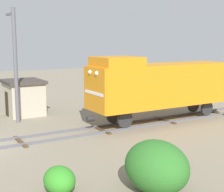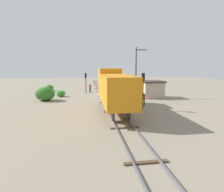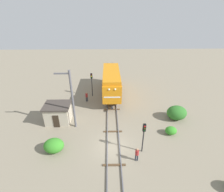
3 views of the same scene
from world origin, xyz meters
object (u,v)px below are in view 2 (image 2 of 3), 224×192
object	(u,v)px
worker_by_signal	(144,98)
locomotive	(114,87)
traffic_signal_near	(86,79)
traffic_signal_mid	(143,84)
worker_near_track	(90,87)
relay_hut	(152,89)
catenary_mast	(136,71)

from	to	relation	value
worker_by_signal	locomotive	bearing A→B (deg)	123.49
traffic_signal_near	traffic_signal_mid	world-z (taller)	traffic_signal_mid
locomotive	traffic_signal_near	xyz separation A→B (m)	(3.20, -13.58, -0.11)
traffic_signal_mid	worker_near_track	bearing A→B (deg)	-68.45
relay_hut	locomotive	bearing A→B (deg)	45.88
traffic_signal_mid	relay_hut	world-z (taller)	traffic_signal_mid
traffic_signal_near	relay_hut	bearing A→B (deg)	151.36
worker_by_signal	catenary_mast	world-z (taller)	catenary_mast
traffic_signal_near	worker_near_track	distance (m)	2.25
traffic_signal_mid	worker_by_signal	bearing A→B (deg)	-112.29
traffic_signal_near	catenary_mast	xyz separation A→B (m)	(-8.26, 4.67, 1.61)
traffic_signal_mid	locomotive	bearing A→B (deg)	2.73
relay_hut	worker_by_signal	bearing A→B (deg)	59.58
relay_hut	traffic_signal_near	bearing A→B (deg)	-28.64
locomotive	worker_by_signal	bearing A→B (deg)	-153.29
traffic_signal_near	traffic_signal_mid	xyz separation A→B (m)	(-6.60, 13.41, 0.30)
traffic_signal_near	catenary_mast	bearing A→B (deg)	150.52
traffic_signal_near	worker_by_signal	bearing A→B (deg)	122.85
catenary_mast	traffic_signal_near	bearing A→B (deg)	-29.48
relay_hut	traffic_signal_mid	bearing A→B (deg)	61.56
traffic_signal_near	traffic_signal_mid	bearing A→B (deg)	116.20
worker_near_track	relay_hut	distance (m)	12.20
worker_near_track	worker_by_signal	bearing A→B (deg)	94.88
locomotive	worker_near_track	world-z (taller)	locomotive
worker_by_signal	relay_hut	xyz separation A→B (m)	(-3.30, -5.62, 0.40)
worker_near_track	worker_by_signal	size ratio (longest dim) A/B	1.00
catenary_mast	traffic_signal_mid	bearing A→B (deg)	79.24
traffic_signal_mid	worker_near_track	distance (m)	15.91
catenary_mast	relay_hut	world-z (taller)	catenary_mast
worker_by_signal	catenary_mast	size ratio (longest dim) A/B	0.21
worker_by_signal	relay_hut	size ratio (longest dim) A/B	0.49
relay_hut	worker_near_track	bearing A→B (deg)	-35.71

